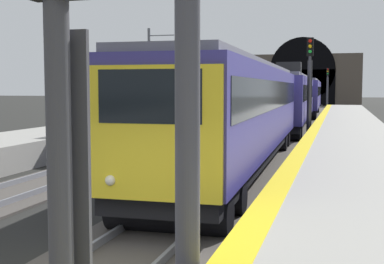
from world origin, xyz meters
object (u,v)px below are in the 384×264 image
Objects in this scene: railway_signal_far at (328,84)px; catenary_mast_near at (150,75)px; railway_signal_near at (60,154)px; train_main_approaching at (288,99)px; railway_signal_mid at (310,79)px; train_adjacent_platform at (247,96)px.

catenary_mast_near reaches higher than railway_signal_far.
catenary_mast_near is (36.85, 13.16, 1.43)m from railway_signal_near.
railway_signal_mid reaches higher than train_main_approaching.
railway_signal_near is 71.33m from railway_signal_far.
train_main_approaching is at bearing -2.72° from railway_signal_far.
railway_signal_mid is 15.98m from catenary_mast_near.
catenary_mast_near is at bearing 147.07° from train_adjacent_platform.
catenary_mast_near is at bearing -105.31° from train_main_approaching.
catenary_mast_near reaches higher than railway_signal_mid.
railway_signal_near is (-46.72, -6.95, 0.35)m from train_adjacent_platform.
railway_signal_mid is at bearing 0.00° from railway_signal_far.
train_main_approaching is at bearing -158.64° from train_adjacent_platform.
railway_signal_mid is at bearing -160.58° from train_adjacent_platform.
railway_signal_mid is at bearing 14.80° from train_main_approaching.
railway_signal_near is at bearing 0.00° from railway_signal_far.
railway_signal_far reaches higher than railway_signal_near.
catenary_mast_near reaches higher than train_main_approaching.
railway_signal_near is at bearing -172.30° from train_adjacent_platform.
railway_signal_far is at bearing -180.00° from railway_signal_near.
railway_signal_mid is (-18.92, -6.95, 1.28)m from train_adjacent_platform.
railway_signal_near is 0.75× the size of railway_signal_far.
railway_signal_near is at bearing -160.34° from catenary_mast_near.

